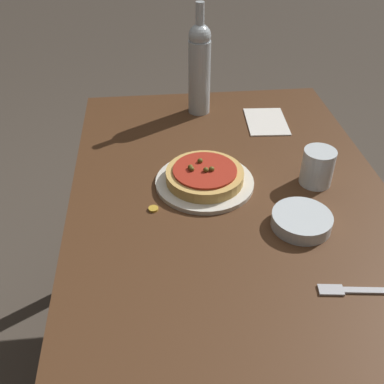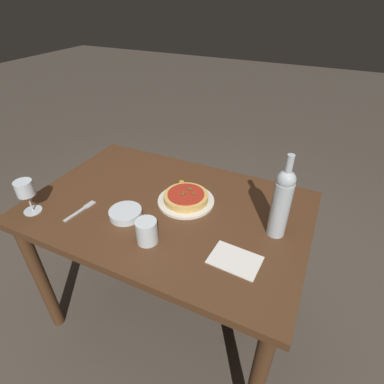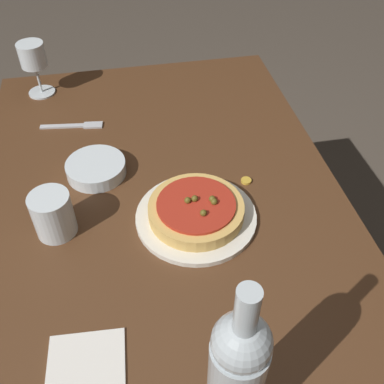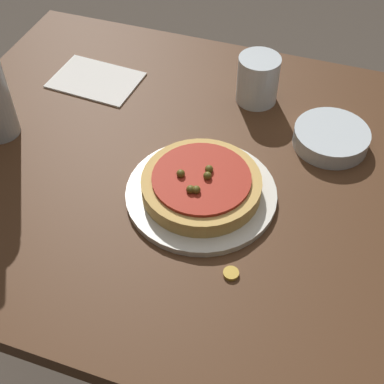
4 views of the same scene
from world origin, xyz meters
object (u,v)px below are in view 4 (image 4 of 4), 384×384
at_px(water_cup, 258,79).
at_px(dinner_plate, 201,194).
at_px(side_bowl, 331,138).
at_px(bottle_cap, 231,273).
at_px(pizza, 201,184).
at_px(dining_table, 242,219).

bearing_deg(water_cup, dinner_plate, 85.61).
distance_m(side_bowl, bottle_cap, 0.35).
bearing_deg(water_cup, pizza, 85.60).
height_order(pizza, side_bowl, pizza).
xyz_separation_m(dinner_plate, bottle_cap, (-0.09, 0.14, -0.00)).
xyz_separation_m(side_bowl, bottle_cap, (0.09, 0.34, -0.01)).
bearing_deg(pizza, dining_table, -135.54).
distance_m(dinner_plate, side_bowl, 0.27).
height_order(dining_table, side_bowl, side_bowl).
height_order(dining_table, pizza, pizza).
bearing_deg(dining_table, side_bowl, -131.33).
distance_m(dining_table, water_cup, 0.28).
bearing_deg(dinner_plate, bottle_cap, 124.03).
height_order(dinner_plate, water_cup, water_cup).
xyz_separation_m(water_cup, side_bowl, (-0.16, 0.09, -0.03)).
bearing_deg(dinner_plate, pizza, 72.31).
height_order(side_bowl, bottle_cap, side_bowl).
bearing_deg(bottle_cap, water_cup, -80.63).
distance_m(dinner_plate, pizza, 0.02).
bearing_deg(pizza, bottle_cap, 124.06).
xyz_separation_m(dining_table, water_cup, (0.04, -0.22, 0.16)).
bearing_deg(side_bowl, water_cup, -27.93).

